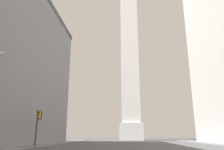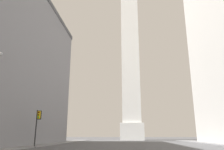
% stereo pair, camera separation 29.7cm
% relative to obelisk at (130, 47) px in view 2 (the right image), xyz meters
% --- Properties ---
extents(sidewalk_left, '(5.00, 92.00, 0.15)m').
position_rel_obelisk_xyz_m(sidewalk_left, '(-16.73, -49.07, -34.38)').
color(sidewalk_left, slate).
rests_on(sidewalk_left, ground_plane).
extents(obelisk, '(8.03, 8.03, 71.74)m').
position_rel_obelisk_xyz_m(obelisk, '(0.00, 0.00, 0.00)').
color(obelisk, silver).
rests_on(obelisk, ground_plane).
extents(traffic_light_mid_left, '(0.77, 0.51, 5.31)m').
position_rel_obelisk_xyz_m(traffic_light_mid_left, '(-14.20, -46.39, -30.95)').
color(traffic_light_mid_left, black).
rests_on(traffic_light_mid_left, ground_plane).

